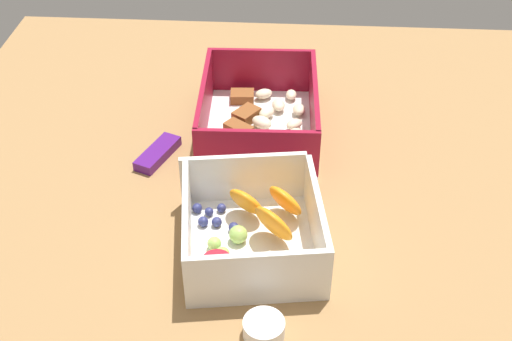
# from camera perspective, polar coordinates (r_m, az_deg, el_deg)

# --- Properties ---
(table_surface) EXTENTS (0.80, 0.80, 0.02)m
(table_surface) POSITION_cam_1_polar(r_m,az_deg,el_deg) (0.77, -0.82, -1.20)
(table_surface) COLOR #9E7547
(table_surface) RESTS_ON ground
(pasta_container) EXTENTS (0.20, 0.15, 0.07)m
(pasta_container) POSITION_cam_1_polar(r_m,az_deg,el_deg) (0.83, 0.31, 4.47)
(pasta_container) COLOR white
(pasta_container) RESTS_ON table_surface
(fruit_bowl) EXTENTS (0.17, 0.16, 0.06)m
(fruit_bowl) POSITION_cam_1_polar(r_m,az_deg,el_deg) (0.67, -0.17, -5.27)
(fruit_bowl) COLOR white
(fruit_bowl) RESTS_ON table_surface
(candy_bar) EXTENTS (0.07, 0.05, 0.01)m
(candy_bar) POSITION_cam_1_polar(r_m,az_deg,el_deg) (0.80, -8.45, 1.47)
(candy_bar) COLOR #51197A
(candy_bar) RESTS_ON table_surface
(paper_cup_liner) EXTENTS (0.04, 0.04, 0.02)m
(paper_cup_liner) POSITION_cam_1_polar(r_m,az_deg,el_deg) (0.61, 0.68, -13.45)
(paper_cup_liner) COLOR white
(paper_cup_liner) RESTS_ON table_surface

